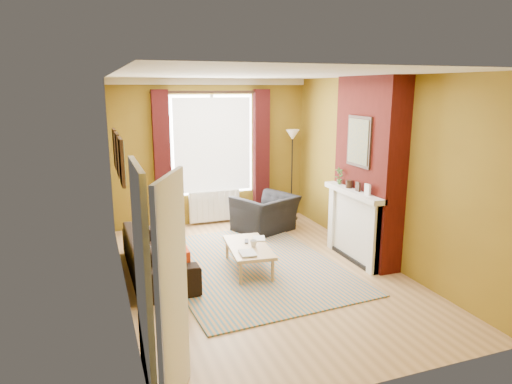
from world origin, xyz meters
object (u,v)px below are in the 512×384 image
at_px(coffee_table, 248,248).
at_px(floor_lamp, 292,149).
at_px(sofa, 157,253).
at_px(armchair, 265,214).
at_px(wicker_stool, 248,221).

xyz_separation_m(coffee_table, floor_lamp, (1.70, 2.24, 1.10)).
xyz_separation_m(sofa, armchair, (2.18, 1.32, 0.04)).
relative_size(armchair, floor_lamp, 0.57).
relative_size(armchair, wicker_stool, 2.66).
xyz_separation_m(sofa, floor_lamp, (2.97, 1.89, 1.14)).
relative_size(armchair, coffee_table, 0.88).
xyz_separation_m(armchair, wicker_stool, (-0.29, 0.13, -0.15)).
height_order(coffee_table, wicker_stool, wicker_stool).
distance_m(wicker_stool, floor_lamp, 1.71).
relative_size(coffee_table, wicker_stool, 3.02).
height_order(wicker_stool, floor_lamp, floor_lamp).
bearing_deg(floor_lamp, armchair, -143.98).
relative_size(sofa, wicker_stool, 5.25).
height_order(coffee_table, floor_lamp, floor_lamp).
bearing_deg(armchair, sofa, 7.00).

